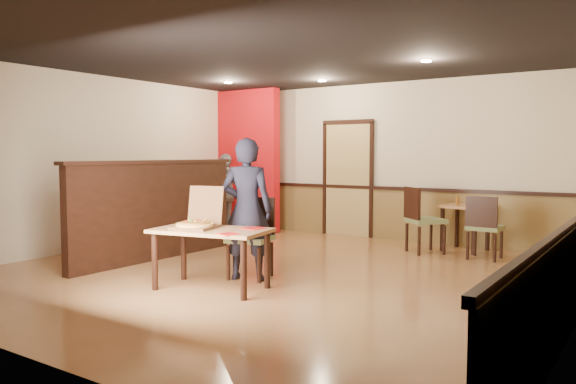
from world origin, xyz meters
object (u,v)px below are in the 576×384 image
(passerby, at_px, (225,194))
(condiment, at_px, (457,201))
(diner, at_px, (247,209))
(side_chair_left, at_px, (421,217))
(side_chair_right, at_px, (484,225))
(diner_chair, at_px, (253,234))
(side_table, at_px, (465,216))
(main_table, at_px, (211,238))
(pizza_box, at_px, (197,223))

(passerby, bearing_deg, condiment, -74.08)
(diner, bearing_deg, side_chair_left, -132.67)
(side_chair_left, height_order, condiment, side_chair_left)
(side_chair_right, distance_m, condiment, 0.77)
(diner_chair, bearing_deg, condiment, 50.27)
(diner_chair, relative_size, passerby, 0.65)
(diner_chair, height_order, side_chair_left, side_chair_left)
(side_table, distance_m, diner, 3.90)
(condiment, bearing_deg, side_chair_right, -41.38)
(main_table, xyz_separation_m, pizza_box, (-0.18, -0.04, 0.17))
(side_chair_right, height_order, pizza_box, pizza_box)
(diner_chair, relative_size, pizza_box, 1.61)
(side_chair_right, distance_m, diner, 3.59)
(side_chair_left, xyz_separation_m, diner, (-1.10, -2.93, 0.31))
(diner_chair, bearing_deg, side_table, 50.10)
(side_chair_right, distance_m, side_table, 0.77)
(side_table, relative_size, condiment, 5.45)
(side_chair_left, xyz_separation_m, condiment, (0.42, 0.46, 0.24))
(side_chair_right, relative_size, pizza_box, 1.51)
(side_chair_left, relative_size, side_table, 1.33)
(side_table, bearing_deg, passerby, -171.24)
(main_table, xyz_separation_m, diner, (0.04, 0.61, 0.28))
(side_chair_right, xyz_separation_m, side_table, (-0.45, 0.62, 0.04))
(main_table, height_order, pizza_box, pizza_box)
(side_chair_left, bearing_deg, pizza_box, 112.06)
(main_table, distance_m, side_table, 4.46)
(pizza_box, height_order, condiment, pizza_box)
(side_table, height_order, condiment, condiment)
(diner_chair, height_order, condiment, diner_chair)
(diner_chair, relative_size, diner, 0.57)
(side_chair_left, relative_size, side_chair_right, 1.10)
(main_table, height_order, side_table, side_table)
(main_table, height_order, side_chair_right, side_chair_right)
(diner, xyz_separation_m, passerby, (-2.79, 2.86, -0.10))
(side_chair_right, relative_size, condiment, 6.61)
(side_chair_right, height_order, side_table, side_chair_right)
(side_table, bearing_deg, side_chair_right, -54.00)
(side_table, xyz_separation_m, condiment, (-0.08, -0.15, 0.24))
(diner, xyz_separation_m, condiment, (1.52, 3.39, -0.07))
(side_chair_left, bearing_deg, passerby, 43.35)
(side_chair_left, relative_size, diner, 0.59)
(diner, relative_size, condiment, 12.29)
(side_chair_right, relative_size, side_table, 1.21)
(passerby, distance_m, condiment, 4.35)
(diner, xyz_separation_m, pizza_box, (-0.22, -0.65, -0.12))
(main_table, relative_size, side_table, 1.83)
(side_chair_right, xyz_separation_m, condiment, (-0.53, 0.47, 0.29))
(side_chair_right, bearing_deg, condiment, -41.33)
(side_table, relative_size, pizza_box, 1.25)
(main_table, distance_m, diner_chair, 0.77)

